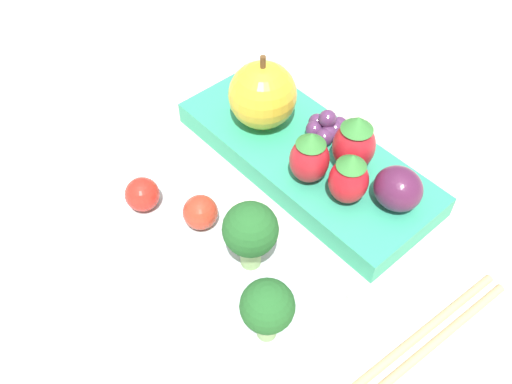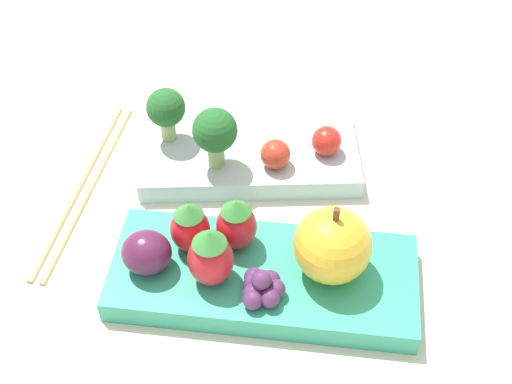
{
  "view_description": "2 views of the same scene",
  "coord_description": "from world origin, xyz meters",
  "px_view_note": "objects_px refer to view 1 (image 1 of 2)",
  "views": [
    {
      "loc": [
        -0.19,
        0.2,
        0.36
      ],
      "look_at": [
        -0.0,
        0.0,
        0.03
      ],
      "focal_mm": 40.0,
      "sensor_mm": 36.0,
      "label": 1
    },
    {
      "loc": [
        0.01,
        -0.39,
        0.45
      ],
      "look_at": [
        -0.0,
        0.0,
        0.03
      ],
      "focal_mm": 50.0,
      "sensor_mm": 36.0,
      "label": 2
    }
  ],
  "objects_px": {
    "apple": "(263,95)",
    "strawberry_2": "(310,157)",
    "bento_box_savoury": "(197,271)",
    "broccoli_floret_0": "(267,308)",
    "strawberry_0": "(354,143)",
    "plum": "(398,189)",
    "strawberry_1": "(349,178)",
    "broccoli_floret_1": "(250,231)",
    "grape_cluster": "(326,127)",
    "chopsticks_pair": "(394,365)",
    "bento_box_fruit": "(306,157)",
    "cherry_tomato_1": "(200,212)",
    "cherry_tomato_0": "(142,194)"
  },
  "relations": [
    {
      "from": "apple",
      "to": "strawberry_2",
      "type": "xyz_separation_m",
      "value": [
        -0.07,
        0.02,
        -0.01
      ]
    },
    {
      "from": "bento_box_savoury",
      "to": "broccoli_floret_0",
      "type": "height_order",
      "value": "broccoli_floret_0"
    },
    {
      "from": "strawberry_0",
      "to": "broccoli_floret_0",
      "type": "bearing_deg",
      "value": 108.32
    },
    {
      "from": "plum",
      "to": "strawberry_1",
      "type": "bearing_deg",
      "value": 34.87
    },
    {
      "from": "broccoli_floret_1",
      "to": "apple",
      "type": "relative_size",
      "value": 0.85
    },
    {
      "from": "grape_cluster",
      "to": "chopsticks_pair",
      "type": "distance_m",
      "value": 0.2
    },
    {
      "from": "bento_box_fruit",
      "to": "cherry_tomato_1",
      "type": "relative_size",
      "value": 9.21
    },
    {
      "from": "bento_box_fruit",
      "to": "chopsticks_pair",
      "type": "bearing_deg",
      "value": 148.3
    },
    {
      "from": "bento_box_savoury",
      "to": "grape_cluster",
      "type": "relative_size",
      "value": 5.69
    },
    {
      "from": "bento_box_savoury",
      "to": "chopsticks_pair",
      "type": "height_order",
      "value": "bento_box_savoury"
    },
    {
      "from": "broccoli_floret_0",
      "to": "strawberry_2",
      "type": "relative_size",
      "value": 1.08
    },
    {
      "from": "strawberry_0",
      "to": "strawberry_1",
      "type": "relative_size",
      "value": 1.12
    },
    {
      "from": "broccoli_floret_1",
      "to": "strawberry_0",
      "type": "distance_m",
      "value": 0.12
    },
    {
      "from": "apple",
      "to": "strawberry_0",
      "type": "distance_m",
      "value": 0.09
    },
    {
      "from": "cherry_tomato_0",
      "to": "cherry_tomato_1",
      "type": "xyz_separation_m",
      "value": [
        -0.04,
        -0.02,
        -0.0
      ]
    },
    {
      "from": "broccoli_floret_1",
      "to": "chopsticks_pair",
      "type": "height_order",
      "value": "broccoli_floret_1"
    },
    {
      "from": "strawberry_2",
      "to": "broccoli_floret_0",
      "type": "bearing_deg",
      "value": 119.34
    },
    {
      "from": "bento_box_savoury",
      "to": "bento_box_fruit",
      "type": "bearing_deg",
      "value": -83.1
    },
    {
      "from": "cherry_tomato_1",
      "to": "apple",
      "type": "distance_m",
      "value": 0.12
    },
    {
      "from": "strawberry_0",
      "to": "chopsticks_pair",
      "type": "relative_size",
      "value": 0.25
    },
    {
      "from": "cherry_tomato_0",
      "to": "strawberry_2",
      "type": "height_order",
      "value": "strawberry_2"
    },
    {
      "from": "cherry_tomato_1",
      "to": "chopsticks_pair",
      "type": "height_order",
      "value": "cherry_tomato_1"
    },
    {
      "from": "bento_box_fruit",
      "to": "broccoli_floret_1",
      "type": "height_order",
      "value": "broccoli_floret_1"
    },
    {
      "from": "bento_box_savoury",
      "to": "cherry_tomato_0",
      "type": "height_order",
      "value": "cherry_tomato_0"
    },
    {
      "from": "cherry_tomato_0",
      "to": "plum",
      "type": "height_order",
      "value": "plum"
    },
    {
      "from": "bento_box_savoury",
      "to": "strawberry_1",
      "type": "height_order",
      "value": "strawberry_1"
    },
    {
      "from": "broccoli_floret_1",
      "to": "apple",
      "type": "xyz_separation_m",
      "value": [
        0.09,
        -0.11,
        -0.01
      ]
    },
    {
      "from": "broccoli_floret_1",
      "to": "strawberry_0",
      "type": "bearing_deg",
      "value": -87.19
    },
    {
      "from": "cherry_tomato_1",
      "to": "strawberry_1",
      "type": "distance_m",
      "value": 0.11
    },
    {
      "from": "bento_box_savoury",
      "to": "bento_box_fruit",
      "type": "relative_size",
      "value": 0.83
    },
    {
      "from": "broccoli_floret_1",
      "to": "strawberry_1",
      "type": "height_order",
      "value": "broccoli_floret_1"
    },
    {
      "from": "strawberry_0",
      "to": "strawberry_1",
      "type": "bearing_deg",
      "value": 121.34
    },
    {
      "from": "strawberry_0",
      "to": "plum",
      "type": "height_order",
      "value": "strawberry_0"
    },
    {
      "from": "bento_box_fruit",
      "to": "strawberry_2",
      "type": "height_order",
      "value": "strawberry_2"
    },
    {
      "from": "strawberry_1",
      "to": "strawberry_0",
      "type": "bearing_deg",
      "value": -58.66
    },
    {
      "from": "chopsticks_pair",
      "to": "apple",
      "type": "bearing_deg",
      "value": -24.88
    },
    {
      "from": "cherry_tomato_1",
      "to": "chopsticks_pair",
      "type": "distance_m",
      "value": 0.17
    },
    {
      "from": "bento_box_savoury",
      "to": "plum",
      "type": "relative_size",
      "value": 5.28
    },
    {
      "from": "bento_box_fruit",
      "to": "cherry_tomato_0",
      "type": "relative_size",
      "value": 9.15
    },
    {
      "from": "broccoli_floret_0",
      "to": "plum",
      "type": "bearing_deg",
      "value": -88.96
    },
    {
      "from": "strawberry_0",
      "to": "chopsticks_pair",
      "type": "bearing_deg",
      "value": 138.33
    },
    {
      "from": "cherry_tomato_1",
      "to": "plum",
      "type": "height_order",
      "value": "plum"
    },
    {
      "from": "broccoli_floret_1",
      "to": "plum",
      "type": "relative_size",
      "value": 1.54
    },
    {
      "from": "cherry_tomato_0",
      "to": "strawberry_0",
      "type": "height_order",
      "value": "strawberry_0"
    },
    {
      "from": "strawberry_2",
      "to": "apple",
      "type": "bearing_deg",
      "value": -17.81
    },
    {
      "from": "strawberry_2",
      "to": "cherry_tomato_1",
      "type": "bearing_deg",
      "value": 72.65
    },
    {
      "from": "plum",
      "to": "strawberry_0",
      "type": "bearing_deg",
      "value": -9.98
    },
    {
      "from": "apple",
      "to": "strawberry_0",
      "type": "relative_size",
      "value": 1.3
    },
    {
      "from": "strawberry_0",
      "to": "broccoli_floret_1",
      "type": "bearing_deg",
      "value": 92.81
    },
    {
      "from": "bento_box_savoury",
      "to": "cherry_tomato_1",
      "type": "bearing_deg",
      "value": -49.26
    }
  ]
}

